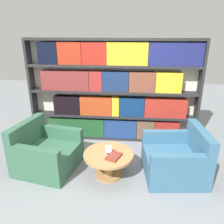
# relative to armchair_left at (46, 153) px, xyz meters

# --- Properties ---
(ground_plane) EXTENTS (14.00, 14.00, 0.00)m
(ground_plane) POSITION_rel_armchair_left_xyz_m (1.05, -0.21, -0.28)
(ground_plane) COLOR gray
(bookshelf) EXTENTS (3.51, 0.30, 2.12)m
(bookshelf) POSITION_rel_armchair_left_xyz_m (1.08, 1.25, 0.79)
(bookshelf) COLOR silver
(bookshelf) RESTS_ON ground_plane
(armchair_left) EXTENTS (1.08, 1.08, 0.82)m
(armchair_left) POSITION_rel_armchair_left_xyz_m (0.00, 0.00, 0.00)
(armchair_left) COLOR #336047
(armchair_left) RESTS_ON ground_plane
(armchair_right) EXTENTS (1.00, 1.00, 0.82)m
(armchair_right) POSITION_rel_armchair_left_xyz_m (2.19, -0.00, 0.00)
(armchair_right) COLOR #386684
(armchair_right) RESTS_ON ground_plane
(coffee_table) EXTENTS (0.81, 0.81, 0.41)m
(coffee_table) POSITION_rel_armchair_left_xyz_m (1.10, -0.13, 0.02)
(coffee_table) COLOR #AD7F4C
(coffee_table) RESTS_ON ground_plane
(table_sign) EXTENTS (0.10, 0.06, 0.15)m
(table_sign) POSITION_rel_armchair_left_xyz_m (1.10, -0.13, 0.20)
(table_sign) COLOR black
(table_sign) RESTS_ON coffee_table
(stray_book) EXTENTS (0.27, 0.31, 0.03)m
(stray_book) POSITION_rel_armchair_left_xyz_m (1.19, -0.24, 0.15)
(stray_book) COLOR brown
(stray_book) RESTS_ON coffee_table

